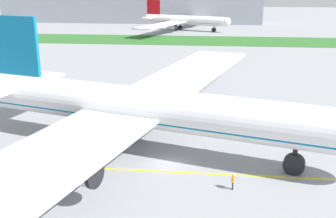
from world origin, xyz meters
name	(u,v)px	position (x,y,z in m)	size (l,w,h in m)	color
ground_plane	(168,164)	(0.00, 0.00, 0.00)	(600.00, 600.00, 0.00)	gray
apron_taxi_line	(166,172)	(0.00, -2.10, 0.00)	(280.00, 0.36, 0.01)	yellow
grass_median_strip	(198,40)	(0.00, 103.66, 0.05)	(320.00, 24.00, 0.10)	#2D6628
airliner_foreground	(139,108)	(-4.11, 4.19, 5.54)	(55.40, 90.95, 16.32)	white
ground_crew_wingwalker_port	(233,180)	(7.38, -5.46, 1.07)	(0.32, 0.61, 1.76)	black
parked_airliner_far_left	(183,20)	(-7.88, 134.90, 4.24)	(40.62, 66.83, 12.50)	white
terminal_building	(131,4)	(-36.91, 168.58, 9.00)	(131.48, 20.00, 18.00)	gray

